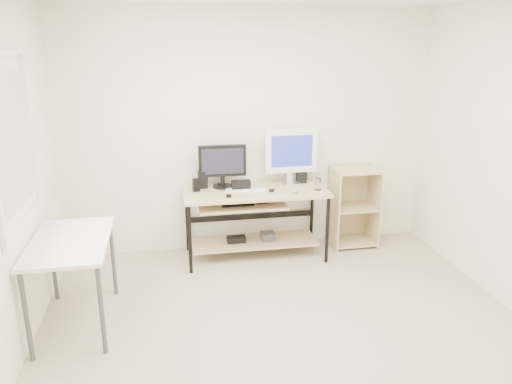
{
  "coord_description": "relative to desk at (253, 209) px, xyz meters",
  "views": [
    {
      "loc": [
        -0.87,
        -3.25,
        2.28
      ],
      "look_at": [
        -0.06,
        1.3,
        0.84
      ],
      "focal_mm": 35.0,
      "sensor_mm": 36.0,
      "label": 1
    }
  ],
  "objects": [
    {
      "name": "volume_puck",
      "position": [
        -0.28,
        -0.19,
        0.22
      ],
      "size": [
        0.07,
        0.07,
        0.02
      ],
      "primitive_type": "cylinder",
      "rotation": [
        0.0,
        0.0,
        0.35
      ],
      "color": "black",
      "rests_on": "desk"
    },
    {
      "name": "smartphone",
      "position": [
        0.19,
        -0.06,
        0.22
      ],
      "size": [
        0.09,
        0.11,
        0.01
      ],
      "primitive_type": "cube",
      "rotation": [
        0.0,
        0.0,
        -0.34
      ],
      "color": "black",
      "rests_on": "desk"
    },
    {
      "name": "room",
      "position": [
        -0.11,
        -1.62,
        0.78
      ],
      "size": [
        4.01,
        4.01,
        2.62
      ],
      "color": "#B7A68D",
      "rests_on": "ground"
    },
    {
      "name": "speaker_left",
      "position": [
        -0.5,
        0.18,
        0.31
      ],
      "size": [
        0.11,
        0.11,
        0.18
      ],
      "rotation": [
        0.0,
        0.0,
        0.16
      ],
      "color": "black",
      "rests_on": "desk"
    },
    {
      "name": "center_speaker",
      "position": [
        -0.12,
        0.05,
        0.26
      ],
      "size": [
        0.2,
        0.09,
        0.1
      ],
      "primitive_type": "cube",
      "rotation": [
        0.0,
        0.0,
        0.02
      ],
      "color": "black",
      "rests_on": "desk"
    },
    {
      "name": "coaster",
      "position": [
        0.67,
        -0.13,
        0.21
      ],
      "size": [
        0.08,
        0.08,
        0.01
      ],
      "primitive_type": "cylinder",
      "rotation": [
        0.0,
        0.0,
        0.05
      ],
      "color": "olive",
      "rests_on": "desk"
    },
    {
      "name": "keyboard",
      "position": [
        -0.07,
        -0.0,
        0.22
      ],
      "size": [
        0.43,
        0.19,
        0.01
      ],
      "primitive_type": "cube",
      "rotation": [
        0.0,
        0.0,
        -0.17
      ],
      "color": "white",
      "rests_on": "desk"
    },
    {
      "name": "drinking_glass",
      "position": [
        0.67,
        -0.13,
        0.28
      ],
      "size": [
        0.07,
        0.07,
        0.13
      ],
      "primitive_type": "cylinder",
      "rotation": [
        0.0,
        0.0,
        0.05
      ],
      "color": "white",
      "rests_on": "coaster"
    },
    {
      "name": "shelf_unit",
      "position": [
        1.18,
        0.16,
        -0.09
      ],
      "size": [
        0.5,
        0.4,
        0.9
      ],
      "color": "#CCB780",
      "rests_on": "ground"
    },
    {
      "name": "white_imac",
      "position": [
        0.45,
        0.17,
        0.56
      ],
      "size": [
        0.57,
        0.18,
        0.61
      ],
      "rotation": [
        0.0,
        0.0,
        0.03
      ],
      "color": "silver",
      "rests_on": "desk"
    },
    {
      "name": "speaker_right",
      "position": [
        0.58,
        0.21,
        0.28
      ],
      "size": [
        0.12,
        0.12,
        0.13
      ],
      "primitive_type": "cube",
      "rotation": [
        0.0,
        0.0,
        -0.11
      ],
      "color": "black",
      "rests_on": "desk"
    },
    {
      "name": "mouse",
      "position": [
        0.41,
        -0.15,
        0.23
      ],
      "size": [
        0.11,
        0.14,
        0.04
      ],
      "primitive_type": "ellipsoid",
      "rotation": [
        0.0,
        0.0,
        -0.29
      ],
      "color": "#ACACB1",
      "rests_on": "desk"
    },
    {
      "name": "side_table",
      "position": [
        -1.65,
        -1.06,
        0.13
      ],
      "size": [
        0.6,
        1.0,
        0.75
      ],
      "color": "white",
      "rests_on": "ground"
    },
    {
      "name": "black_monitor",
      "position": [
        -0.3,
        0.16,
        0.47
      ],
      "size": [
        0.5,
        0.21,
        0.46
      ],
      "rotation": [
        0.0,
        0.0,
        -0.02
      ],
      "color": "black",
      "rests_on": "desk"
    },
    {
      "name": "audio_controller",
      "position": [
        -0.59,
        0.06,
        0.28
      ],
      "size": [
        0.08,
        0.06,
        0.14
      ],
      "primitive_type": "cube",
      "rotation": [
        0.0,
        0.0,
        0.24
      ],
      "color": "black",
      "rests_on": "desk"
    },
    {
      "name": "desk",
      "position": [
        0.0,
        0.0,
        0.0
      ],
      "size": [
        1.5,
        0.65,
        0.75
      ],
      "color": "tan",
      "rests_on": "ground"
    }
  ]
}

